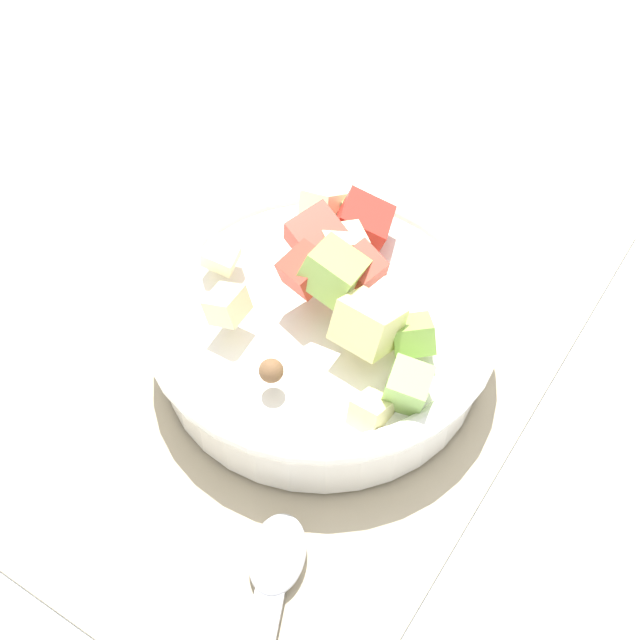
# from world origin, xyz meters

# --- Properties ---
(ground_plane) EXTENTS (2.40, 2.40, 0.00)m
(ground_plane) POSITION_xyz_m (0.00, 0.00, 0.00)
(ground_plane) COLOR silver
(placemat) EXTENTS (0.51, 0.33, 0.01)m
(placemat) POSITION_xyz_m (0.00, 0.00, 0.00)
(placemat) COLOR tan
(placemat) RESTS_ON ground_plane
(salad_bowl) EXTENTS (0.25, 0.25, 0.12)m
(salad_bowl) POSITION_xyz_m (0.00, 0.01, 0.04)
(salad_bowl) COLOR white
(salad_bowl) RESTS_ON placemat
(serving_spoon) EXTENTS (0.23, 0.12, 0.01)m
(serving_spoon) POSITION_xyz_m (0.20, 0.10, 0.01)
(serving_spoon) COLOR #B7B7BC
(serving_spoon) RESTS_ON placemat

